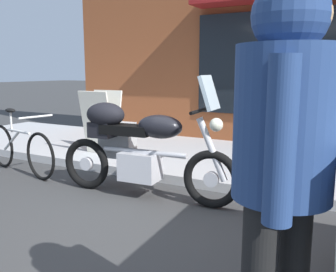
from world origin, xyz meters
The scene contains 5 objects.
ground_plane centered at (0.00, 0.00, 0.00)m, with size 80.00×80.00×0.00m, color #383838.
touring_motorcycle centered at (-0.51, 0.63, 0.60)m, with size 2.22×0.62×1.39m.
parked_bicycle centered at (-2.47, 0.62, 0.36)m, with size 1.66×0.51×0.91m.
pedestrian_walking centered at (1.54, -1.41, 1.12)m, with size 0.44×0.55×1.77m.
sandwich_board_sign centered at (-1.94, 1.78, 0.62)m, with size 0.55×0.42×1.00m.
Camera 1 is at (1.82, -2.83, 1.43)m, focal length 39.62 mm.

